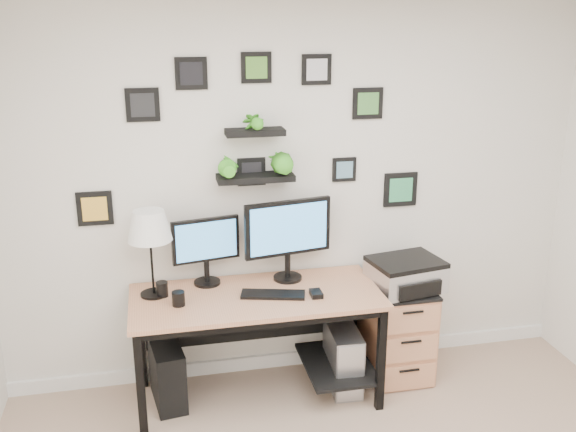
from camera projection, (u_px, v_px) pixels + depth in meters
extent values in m
plane|color=silver|center=(297.00, 194.00, 4.35)|extent=(4.00, 0.00, 4.00)
cube|color=white|center=(297.00, 358.00, 4.72)|extent=(4.00, 0.03, 0.10)
cube|color=tan|center=(256.00, 297.00, 4.11)|extent=(1.60, 0.70, 0.03)
cube|color=black|center=(257.00, 303.00, 4.12)|extent=(1.54, 0.64, 0.05)
cube|color=black|center=(249.00, 313.00, 4.50)|extent=(1.44, 0.02, 0.41)
cube|color=black|center=(337.00, 364.00, 4.39)|extent=(0.45, 0.63, 0.03)
cube|color=black|center=(141.00, 387.00, 3.79)|extent=(0.05, 0.05, 0.72)
cube|color=black|center=(141.00, 339.00, 4.35)|extent=(0.05, 0.05, 0.72)
cube|color=black|center=(381.00, 359.00, 4.09)|extent=(0.05, 0.05, 0.72)
cube|color=black|center=(352.00, 318.00, 4.65)|extent=(0.05, 0.05, 0.72)
cylinder|color=black|center=(207.00, 282.00, 4.27)|extent=(0.20, 0.20, 0.02)
cylinder|color=black|center=(207.00, 271.00, 4.24)|extent=(0.04, 0.04, 0.16)
cube|color=black|center=(206.00, 240.00, 4.17)|extent=(0.45, 0.11, 0.29)
cube|color=#3F8CCC|center=(207.00, 241.00, 4.15)|extent=(0.40, 0.08, 0.25)
cylinder|color=black|center=(288.00, 278.00, 4.34)|extent=(0.22, 0.22, 0.02)
cylinder|color=black|center=(288.00, 266.00, 4.31)|extent=(0.04, 0.04, 0.17)
cube|color=black|center=(288.00, 228.00, 4.22)|extent=(0.59, 0.14, 0.37)
cube|color=#3F8CCC|center=(289.00, 229.00, 4.21)|extent=(0.53, 0.10, 0.32)
cube|color=black|center=(273.00, 295.00, 4.08)|extent=(0.43, 0.23, 0.02)
cube|color=black|center=(316.00, 294.00, 4.08)|extent=(0.07, 0.11, 0.03)
cylinder|color=black|center=(154.00, 294.00, 4.09)|extent=(0.17, 0.17, 0.02)
cylinder|color=black|center=(151.00, 256.00, 4.01)|extent=(0.01, 0.01, 0.51)
cone|color=white|center=(149.00, 226.00, 3.95)|extent=(0.28, 0.28, 0.19)
cylinder|color=black|center=(178.00, 299.00, 3.94)|extent=(0.08, 0.08, 0.09)
cylinder|color=black|center=(162.00, 289.00, 4.06)|extent=(0.08, 0.08, 0.10)
cube|color=black|center=(167.00, 374.00, 4.22)|extent=(0.24, 0.44, 0.41)
cube|color=gray|center=(343.00, 357.00, 4.39)|extent=(0.21, 0.44, 0.43)
cube|color=silver|center=(351.00, 374.00, 4.19)|extent=(0.17, 0.02, 0.40)
cube|color=tan|center=(396.00, 331.00, 4.53)|extent=(0.42, 0.50, 0.65)
cube|color=black|center=(398.00, 288.00, 4.42)|extent=(0.43, 0.51, 0.02)
cube|color=tan|center=(408.00, 377.00, 4.35)|extent=(0.39, 0.02, 0.18)
cylinder|color=black|center=(409.00, 371.00, 4.32)|extent=(0.14, 0.02, 0.02)
cube|color=tan|center=(410.00, 349.00, 4.29)|extent=(0.39, 0.02, 0.18)
cylinder|color=black|center=(411.00, 342.00, 4.25)|extent=(0.14, 0.02, 0.02)
cube|color=tan|center=(412.00, 320.00, 4.22)|extent=(0.39, 0.02, 0.18)
cylinder|color=black|center=(413.00, 312.00, 4.19)|extent=(0.14, 0.02, 0.02)
cube|color=silver|center=(405.00, 276.00, 4.36)|extent=(0.52, 0.43, 0.18)
cube|color=black|center=(406.00, 262.00, 4.33)|extent=(0.52, 0.43, 0.03)
cube|color=black|center=(421.00, 290.00, 4.20)|extent=(0.32, 0.07, 0.11)
cube|color=black|center=(255.00, 178.00, 4.16)|extent=(0.50, 0.18, 0.04)
cube|color=black|center=(255.00, 132.00, 4.06)|extent=(0.38, 0.15, 0.04)
imported|color=green|center=(229.00, 155.00, 4.08)|extent=(0.15, 0.12, 0.27)
imported|color=green|center=(281.00, 153.00, 4.15)|extent=(0.15, 0.15, 0.27)
imported|color=green|center=(255.00, 109.00, 4.01)|extent=(0.13, 0.09, 0.25)
cube|color=black|center=(368.00, 103.00, 4.25)|extent=(0.21, 0.02, 0.21)
cube|color=#46843C|center=(368.00, 104.00, 4.24)|extent=(0.14, 0.00, 0.14)
cube|color=black|center=(344.00, 170.00, 4.36)|extent=(0.16, 0.02, 0.16)
cube|color=#5A869E|center=(345.00, 170.00, 4.35)|extent=(0.11, 0.00, 0.11)
cube|color=black|center=(256.00, 68.00, 4.03)|extent=(0.19, 0.02, 0.19)
cube|color=#49832B|center=(257.00, 68.00, 4.02)|extent=(0.14, 0.00, 0.14)
cube|color=black|center=(400.00, 190.00, 4.49)|extent=(0.24, 0.02, 0.24)
cube|color=#389B64|center=(401.00, 190.00, 4.48)|extent=(0.17, 0.00, 0.17)
cube|color=black|center=(317.00, 70.00, 4.11)|extent=(0.19, 0.02, 0.19)
cube|color=#BBB9C0|center=(317.00, 70.00, 4.10)|extent=(0.14, 0.00, 0.14)
cube|color=black|center=(251.00, 172.00, 4.22)|extent=(0.19, 0.02, 0.19)
cube|color=black|center=(252.00, 172.00, 4.21)|extent=(0.13, 0.00, 0.13)
cube|color=black|center=(143.00, 105.00, 3.95)|extent=(0.21, 0.02, 0.21)
cube|color=black|center=(143.00, 105.00, 3.94)|extent=(0.14, 0.00, 0.14)
cube|color=black|center=(95.00, 209.00, 4.08)|extent=(0.22, 0.02, 0.22)
cube|color=gold|center=(95.00, 209.00, 4.07)|extent=(0.16, 0.00, 0.16)
cube|color=black|center=(191.00, 73.00, 3.95)|extent=(0.20, 0.02, 0.20)
cube|color=black|center=(191.00, 74.00, 3.94)|extent=(0.14, 0.00, 0.14)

